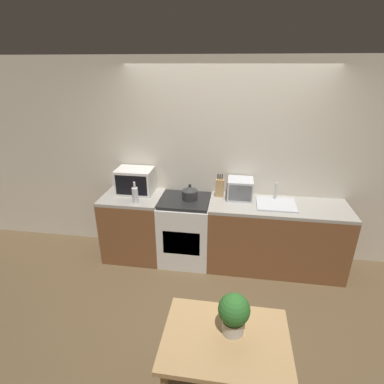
{
  "coord_description": "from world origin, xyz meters",
  "views": [
    {
      "loc": [
        0.15,
        -2.62,
        2.5
      ],
      "look_at": [
        -0.36,
        0.71,
        1.05
      ],
      "focal_mm": 28.0,
      "sensor_mm": 36.0,
      "label": 1
    }
  ],
  "objects_px": {
    "microwave": "(135,181)",
    "bottle": "(135,195)",
    "kettle": "(190,193)",
    "stove_range": "(185,230)",
    "toaster_oven": "(240,189)",
    "dining_table": "(225,349)"
  },
  "relations": [
    {
      "from": "microwave",
      "to": "bottle",
      "type": "bearing_deg",
      "value": -72.41
    },
    {
      "from": "kettle",
      "to": "microwave",
      "type": "height_order",
      "value": "microwave"
    },
    {
      "from": "stove_range",
      "to": "microwave",
      "type": "distance_m",
      "value": 0.93
    },
    {
      "from": "kettle",
      "to": "microwave",
      "type": "bearing_deg",
      "value": 172.24
    },
    {
      "from": "stove_range",
      "to": "microwave",
      "type": "relative_size",
      "value": 1.9
    },
    {
      "from": "toaster_oven",
      "to": "dining_table",
      "type": "distance_m",
      "value": 2.09
    },
    {
      "from": "microwave",
      "to": "kettle",
      "type": "bearing_deg",
      "value": -7.76
    },
    {
      "from": "bottle",
      "to": "toaster_oven",
      "type": "height_order",
      "value": "bottle"
    },
    {
      "from": "bottle",
      "to": "toaster_oven",
      "type": "distance_m",
      "value": 1.33
    },
    {
      "from": "stove_range",
      "to": "microwave",
      "type": "bearing_deg",
      "value": 170.33
    },
    {
      "from": "microwave",
      "to": "bottle",
      "type": "height_order",
      "value": "microwave"
    },
    {
      "from": "microwave",
      "to": "dining_table",
      "type": "relative_size",
      "value": 0.54
    },
    {
      "from": "dining_table",
      "to": "microwave",
      "type": "bearing_deg",
      "value": 122.77
    },
    {
      "from": "kettle",
      "to": "dining_table",
      "type": "bearing_deg",
      "value": -73.9
    },
    {
      "from": "kettle",
      "to": "toaster_oven",
      "type": "distance_m",
      "value": 0.64
    },
    {
      "from": "microwave",
      "to": "dining_table",
      "type": "xyz_separation_m",
      "value": [
        1.31,
        -2.03,
        -0.42
      ]
    },
    {
      "from": "kettle",
      "to": "microwave",
      "type": "xyz_separation_m",
      "value": [
        -0.75,
        0.1,
        0.08
      ]
    },
    {
      "from": "kettle",
      "to": "dining_table",
      "type": "height_order",
      "value": "kettle"
    },
    {
      "from": "stove_range",
      "to": "bottle",
      "type": "distance_m",
      "value": 0.84
    },
    {
      "from": "microwave",
      "to": "dining_table",
      "type": "bearing_deg",
      "value": -57.23
    },
    {
      "from": "bottle",
      "to": "toaster_oven",
      "type": "bearing_deg",
      "value": 14.32
    },
    {
      "from": "microwave",
      "to": "toaster_oven",
      "type": "relative_size",
      "value": 1.49
    }
  ]
}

